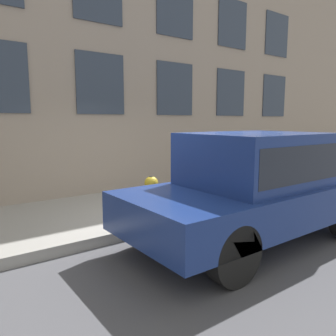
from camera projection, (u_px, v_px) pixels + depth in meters
The scene contains 5 objects.
ground_plane at pixel (173, 229), 6.04m from camera, with size 80.00×80.00×0.00m, color #47474C.
sidewalk at pixel (133, 208), 7.20m from camera, with size 2.94×60.00×0.18m.
fire_hydrant at pixel (151, 194), 6.50m from camera, with size 0.35×0.46×0.73m.
person at pixel (183, 174), 7.06m from camera, with size 0.27×0.18×1.10m.
parked_car_navy_near at pixel (255, 182), 5.36m from camera, with size 1.94×4.52×1.80m.
Camera 1 is at (-4.63, 3.51, 2.00)m, focal length 35.00 mm.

